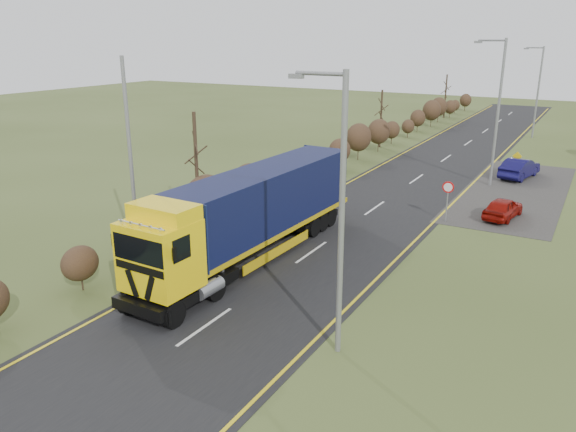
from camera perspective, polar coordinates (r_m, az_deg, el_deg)
The scene contains 14 objects.
ground at distance 22.78m, azimuth -2.24°, elevation -6.95°, with size 160.00×160.00×0.00m, color #3E4C20.
road at distance 31.14m, azimuth 7.47°, elevation -0.16°, with size 8.00×120.00×0.02m, color black.
layby at distance 38.99m, azimuth 22.06°, elevation 2.35°, with size 6.00×18.00×0.02m, color #302E2B.
lane_markings at distance 30.86m, azimuth 7.25°, elevation -0.27°, with size 7.52×116.00×0.01m.
hedgerow at distance 31.58m, azimuth -4.02°, elevation 3.25°, with size 2.24×102.04×6.05m.
lorry at distance 24.52m, azimuth -3.67°, elevation 0.57°, with size 2.82×14.50×4.02m.
car_red_hatchback at distance 32.79m, azimuth 21.00°, elevation 0.75°, with size 1.37×3.40×1.16m, color maroon.
car_blue_sedan at distance 42.69m, azimuth 22.46°, elevation 4.50°, with size 1.47×4.23×1.39m, color #0E0B3E.
streetlight_near at distance 16.50m, azimuth 5.17°, elevation 0.97°, with size 1.85×0.18×8.69m.
streetlight_mid at distance 39.07m, azimuth 20.43°, elevation 10.37°, with size 2.00×0.19×9.44m.
streetlight_far at distance 60.14m, azimuth 23.99°, elevation 11.76°, with size 1.84×0.18×8.64m.
left_pole at distance 24.09m, azimuth -15.64°, elevation 4.87°, with size 0.16×0.16×8.82m, color gray.
speed_sign at distance 30.94m, azimuth 15.91°, elevation 2.17°, with size 0.62×0.10×2.24m.
warning_board at distance 43.42m, azimuth 22.21°, elevation 5.19°, with size 0.65×0.11×1.72m.
Camera 1 is at (10.96, -17.55, 9.54)m, focal length 35.00 mm.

